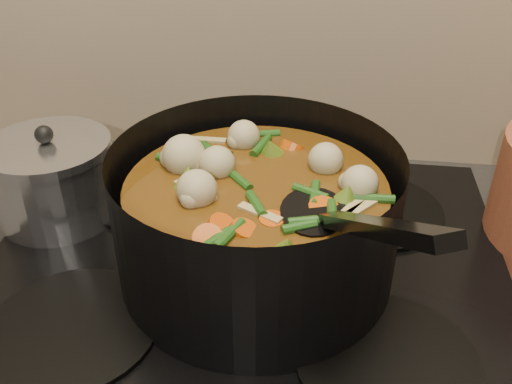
# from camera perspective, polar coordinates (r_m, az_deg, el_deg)

# --- Properties ---
(stovetop) EXTENTS (0.62, 0.54, 0.03)m
(stovetop) POSITION_cam_1_polar(r_m,az_deg,el_deg) (0.69, -1.18, -7.61)
(stovetop) COLOR black
(stovetop) RESTS_ON counter
(stockpot) EXTENTS (0.37, 0.41, 0.23)m
(stockpot) POSITION_cam_1_polar(r_m,az_deg,el_deg) (0.63, 0.06, -2.81)
(stockpot) COLOR black
(stockpot) RESTS_ON stovetop
(saucepan) EXTENTS (0.16, 0.16, 0.13)m
(saucepan) POSITION_cam_1_polar(r_m,az_deg,el_deg) (0.78, -19.56, 1.24)
(saucepan) COLOR silver
(saucepan) RESTS_ON stovetop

